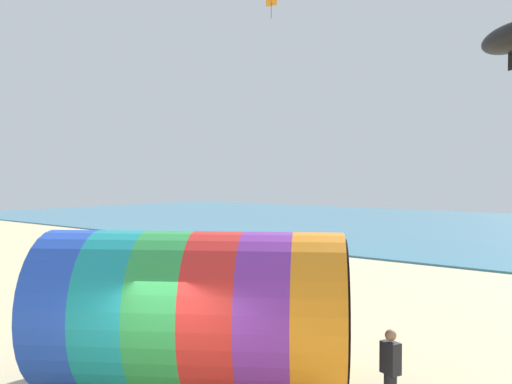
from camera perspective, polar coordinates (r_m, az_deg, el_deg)
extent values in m
cylinder|color=blue|center=(12.83, -17.59, -10.96)|extent=(2.67, 3.30, 3.28)
cylinder|color=teal|center=(12.47, -13.21, -11.30)|extent=(2.67, 3.30, 3.28)
cylinder|color=green|center=(12.18, -8.59, -11.58)|extent=(2.67, 3.30, 3.28)
cylinder|color=red|center=(11.97, -3.76, -11.80)|extent=(2.67, 3.30, 3.28)
cylinder|color=purple|center=(11.85, 1.20, -11.94)|extent=(2.67, 3.30, 3.28)
cylinder|color=orange|center=(11.81, 6.23, -11.99)|extent=(2.67, 3.30, 3.28)
cylinder|color=black|center=(11.83, 8.85, -11.99)|extent=(1.73, 2.54, 3.02)
cube|color=#232328|center=(11.18, 13.30, -15.83)|extent=(0.41, 0.33, 0.59)
sphere|color=#9E7051|center=(11.06, 13.32, -13.75)|extent=(0.21, 0.21, 0.21)
cylinder|color=#8F4F12|center=(25.00, 1.53, 17.82)|extent=(0.03, 0.03, 0.77)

